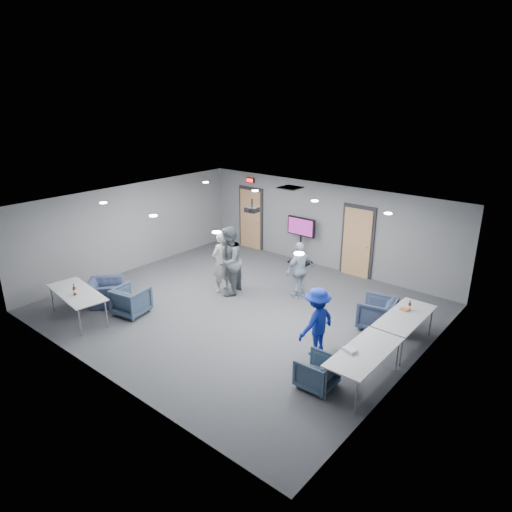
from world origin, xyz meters
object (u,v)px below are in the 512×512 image
Objects in this scene: chair_right_c at (317,372)px; table_front_left at (77,293)px; bottle_front at (75,291)px; tv_stand at (301,238)px; table_right_b at (365,353)px; chair_front_b at (105,292)px; person_a at (221,262)px; person_d at (317,322)px; bottle_right at (410,306)px; person_c at (300,270)px; person_b at (229,261)px; projector at (252,209)px; chair_front_a at (131,301)px; table_right_a at (405,317)px; chair_right_a at (377,313)px.

table_front_left is (-6.04, -1.41, 0.37)m from chair_right_c.
table_front_left is 6.86× the size of bottle_front.
chair_right_c is 0.45× the size of tv_stand.
chair_right_c is at bearing 133.65° from table_right_b.
chair_front_b is 3.28× the size of bottle_front.
person_a is 5.34m from table_right_b.
bottle_right is (1.26, 1.84, 0.06)m from person_d.
tv_stand is (-1.46, 2.17, 0.09)m from person_c.
bottle_right is (4.80, 0.75, -0.15)m from person_b.
bottle_front is at bearing -124.27° from projector.
projector reaches higher than chair_front_a.
chair_front_a is at bearing -123.73° from projector.
table_right_a is at bearing -30.90° from tv_stand.
projector is at bearing -125.48° from chair_right_c.
chair_right_a is 0.85× the size of chair_front_b.
chair_front_a is 6.01m from table_right_b.
chair_right_a is at bearing -0.40° from projector.
person_d is at bearing 25.62° from bottle_front.
chair_right_a is at bearing 103.56° from person_a.
person_a reaches higher than chair_front_b.
person_c is at bearing -130.31° from person_d.
person_c is 1.92× the size of chair_right_a.
table_right_b is (0.00, -1.90, 0.00)m from table_right_a.
table_right_a is 5.17× the size of projector.
bottle_right reaches higher than table_right_b.
person_b is 2.37× the size of chair_right_a.
bottle_right is 4.64m from projector.
table_front_left is at bearing -147.52° from bottle_right.
table_right_b is (6.96, 1.11, 0.37)m from chair_front_b.
person_d reaches higher than chair_front_b.
person_d is 0.98× the size of tv_stand.
bottle_front is (-6.54, -4.05, 0.15)m from table_right_a.
chair_front_a is 1.31m from table_front_left.
chair_right_a is 1.03× the size of chair_front_a.
tv_stand reaches higher than chair_right_a.
bottle_right is at bearing 78.46° from person_b.
chair_right_c is 6.72m from tv_stand.
chair_right_c is (2.59, -3.16, -0.47)m from person_c.
chair_right_a is 2.80× the size of bottle_front.
projector reaches higher than bottle_front.
person_b is at bearing -117.76° from chair_right_c.
person_c is 5.73m from table_front_left.
chair_right_a is at bearing -108.07° from chair_front_b.
bottle_front is (-3.30, -4.69, 0.05)m from person_c.
projector is (-4.39, 0.00, 1.72)m from table_right_a.
person_b is 4.72m from chair_right_c.
person_c reaches higher than bottle_right.
person_c is at bearing 122.68° from person_a.
chair_right_a reaches higher than table_front_left.
bottle_right is (-0.04, 0.30, 0.14)m from table_right_a.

